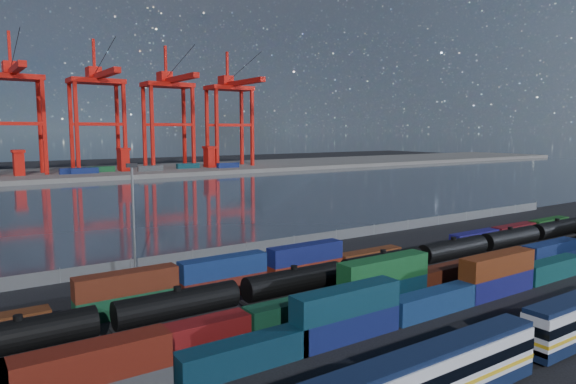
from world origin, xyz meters
TOP-DOWN VIEW (x-y plane):
  - ground at (0.00, 0.00)m, footprint 700.00×700.00m
  - harbor_water at (0.00, 105.00)m, footprint 700.00×700.00m
  - far_quay at (0.00, 210.00)m, footprint 700.00×70.00m
  - passenger_train at (-23.37, -23.33)m, footprint 75.56×2.91m
  - container_row_south at (0.16, -9.43)m, footprint 139.70×2.56m
  - container_row_mid at (-9.77, -3.18)m, footprint 141.78×2.66m
  - container_row_north at (-15.47, 10.32)m, footprint 141.66×2.40m
  - tanker_string at (-1.37, 3.76)m, footprint 107.33×3.08m
  - waterfront_fence at (-0.00, 28.00)m, footprint 160.12×0.12m
  - yard_light_mast at (-30.00, 26.00)m, footprint 1.60×0.40m
  - gantry_cranes at (-7.50, 203.31)m, footprint 199.56×47.16m
  - quay_containers at (-11.00, 195.46)m, footprint 172.58×10.99m
  - straddle_carriers at (-2.50, 200.00)m, footprint 140.00×7.00m

SIDE VIEW (x-z plane):
  - ground at x=0.00m, z-range 0.00..0.00m
  - harbor_water at x=0.00m, z-range 0.01..0.01m
  - far_quay at x=0.00m, z-range 0.00..2.00m
  - waterfront_fence at x=0.00m, z-range -0.10..2.10m
  - container_row_north at x=-15.47m, z-range -0.69..4.43m
  - container_row_mid at x=-9.77m, z-range -0.90..4.76m
  - tanker_string at x=-1.37m, z-range 0.01..4.41m
  - container_row_south at x=0.16m, z-range -0.51..4.95m
  - passenger_train at x=-23.37m, z-range 0.01..5.00m
  - quay_containers at x=-11.00m, z-range 2.00..4.60m
  - straddle_carriers at x=-2.50m, z-range 2.27..13.37m
  - yard_light_mast at x=-30.00m, z-range 1.00..17.60m
  - gantry_cranes at x=-7.50m, z-range 7.22..71.08m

